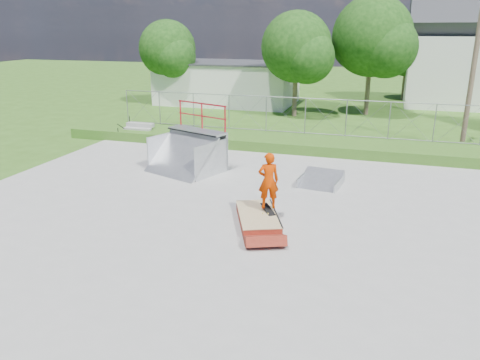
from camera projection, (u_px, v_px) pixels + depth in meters
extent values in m
plane|color=#355C1A|center=(243.00, 222.00, 14.12)|extent=(120.00, 120.00, 0.00)
cube|color=#959593|center=(243.00, 221.00, 14.12)|extent=(20.00, 16.00, 0.04)
cube|color=#355C1A|center=(301.00, 143.00, 22.66)|extent=(24.00, 3.00, 0.50)
cube|color=maroon|center=(258.00, 219.00, 13.92)|extent=(1.89, 2.52, 0.32)
cube|color=tan|center=(258.00, 214.00, 13.87)|extent=(1.91, 2.54, 0.02)
cube|color=black|center=(268.00, 210.00, 14.03)|extent=(0.63, 0.78, 0.13)
imported|color=#C23000|center=(268.00, 183.00, 13.77)|extent=(0.72, 0.61, 1.69)
cube|color=white|center=(228.00, 83.00, 35.89)|extent=(10.00, 6.00, 3.00)
cube|color=white|center=(464.00, 72.00, 34.34)|extent=(8.00, 6.00, 5.00)
cube|color=#323338|center=(471.00, 23.00, 33.29)|extent=(8.40, 6.08, 6.08)
cylinder|color=brown|center=(474.00, 64.00, 21.62)|extent=(0.24, 0.24, 8.00)
cylinder|color=brown|center=(295.00, 97.00, 30.63)|extent=(0.30, 0.30, 2.45)
sphere|color=#14390F|center=(297.00, 47.00, 29.64)|extent=(4.48, 4.48, 4.48)
sphere|color=#14390F|center=(308.00, 57.00, 29.07)|extent=(3.36, 3.36, 3.36)
cylinder|color=brown|center=(367.00, 94.00, 31.10)|extent=(0.30, 0.30, 2.80)
sphere|color=#14390F|center=(372.00, 36.00, 29.97)|extent=(5.12, 5.12, 5.12)
sphere|color=#14390F|center=(387.00, 47.00, 29.32)|extent=(3.84, 3.84, 3.84)
cylinder|color=brown|center=(169.00, 89.00, 35.33)|extent=(0.30, 0.30, 2.27)
sphere|color=#14390F|center=(167.00, 49.00, 34.41)|extent=(4.16, 4.16, 4.16)
sphere|color=#14390F|center=(174.00, 57.00, 33.88)|extent=(3.12, 3.12, 3.12)
cylinder|color=brown|center=(404.00, 86.00, 37.75)|extent=(0.30, 0.30, 2.10)
sphere|color=#14390F|center=(408.00, 51.00, 36.90)|extent=(3.84, 3.84, 3.84)
sphere|color=#14390F|center=(417.00, 58.00, 36.41)|extent=(2.88, 2.88, 2.88)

